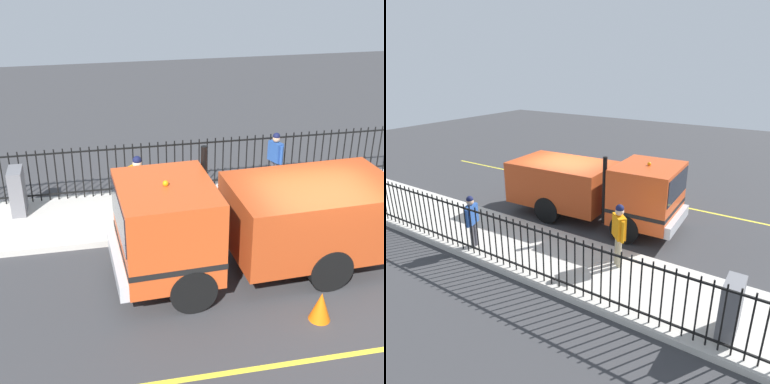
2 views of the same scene
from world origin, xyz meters
The scene contains 9 objects.
ground_plane centered at (0.00, 0.00, 0.00)m, with size 46.03×46.03×0.00m, color #38383A.
sidewalk_slab centered at (3.38, 0.00, 0.08)m, with size 2.78×20.92×0.16m, color beige.
lane_marking centered at (-2.58, 0.00, 0.00)m, with size 0.12×18.83×0.01m, color yellow.
work_truck centered at (0.34, 1.62, 1.31)m, with size 2.59×6.29×2.67m.
worker_standing centered at (2.88, 3.55, 1.24)m, with size 0.51×0.52×1.78m.
pedestrian_distant centered at (4.27, -0.53, 1.14)m, with size 0.57×0.35×1.62m.
iron_fence centered at (4.56, 0.00, 0.90)m, with size 0.04×17.82×1.48m.
utility_cabinet centered at (3.99, 6.60, 0.76)m, with size 0.75×0.36×1.22m, color slate.
traffic_cone centered at (-1.55, 0.55, 0.30)m, with size 0.43×0.43×0.61m, color orange.
Camera 2 is at (10.47, 7.18, 5.32)m, focal length 32.91 mm.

